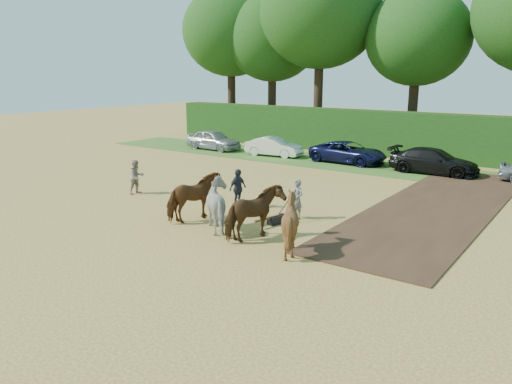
% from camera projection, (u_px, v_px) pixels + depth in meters
% --- Properties ---
extents(ground, '(120.00, 120.00, 0.00)m').
position_uv_depth(ground, '(330.00, 245.00, 16.41)').
color(ground, gold).
rests_on(ground, ground).
extents(earth_strip, '(4.50, 17.00, 0.05)m').
position_uv_depth(earth_strip, '(438.00, 206.00, 21.09)').
color(earth_strip, '#472D1C').
rests_on(earth_strip, ground).
extents(grass_verge, '(50.00, 5.00, 0.03)m').
position_uv_depth(grass_verge, '(447.00, 175.00, 27.48)').
color(grass_verge, '#38601E').
rests_on(grass_verge, ground).
extents(hedgerow, '(46.00, 1.60, 3.00)m').
position_uv_depth(hedgerow, '(470.00, 140.00, 30.69)').
color(hedgerow, '#14380F').
rests_on(hedgerow, ground).
extents(spectator_near, '(0.70, 0.85, 1.60)m').
position_uv_depth(spectator_near, '(137.00, 177.00, 23.22)').
color(spectator_near, '#C3B099').
rests_on(spectator_near, ground).
extents(spectator_far, '(0.47, 0.99, 1.64)m').
position_uv_depth(spectator_far, '(238.00, 188.00, 20.82)').
color(spectator_far, '#262932').
rests_on(spectator_far, ground).
extents(plough_team, '(6.34, 4.44, 1.84)m').
position_uv_depth(plough_team, '(240.00, 209.00, 17.35)').
color(plough_team, brown).
rests_on(plough_team, ground).
extents(parked_cars, '(37.08, 2.89, 1.47)m').
position_uv_depth(parked_cars, '(444.00, 163.00, 27.53)').
color(parked_cars, '#A6A8AD').
rests_on(parked_cars, ground).
extents(treeline, '(48.70, 10.60, 14.21)m').
position_uv_depth(treeline, '(466.00, 18.00, 32.42)').
color(treeline, '#382616').
rests_on(treeline, ground).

